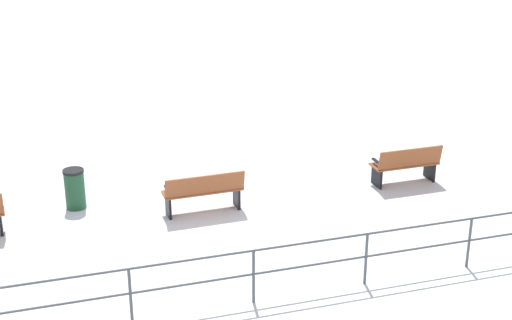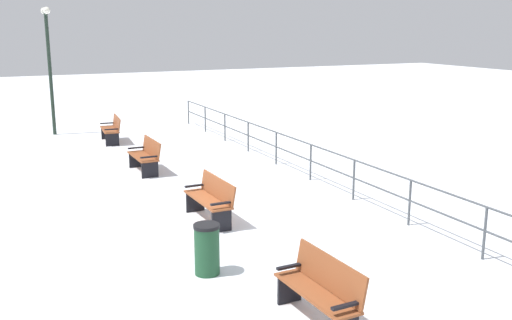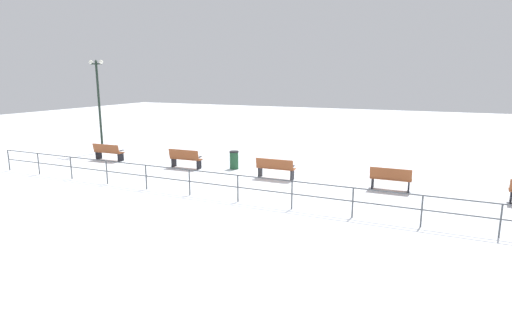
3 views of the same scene
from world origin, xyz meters
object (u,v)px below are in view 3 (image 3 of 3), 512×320
Objects in this scene: bench_second at (391,179)px; trash_bin at (234,160)px; bench_fifth at (108,152)px; bench_third at (275,168)px; lamppost_middle at (99,96)px; bench_fourth at (185,158)px.

trash_bin is (0.89, 7.31, -0.04)m from bench_second.
bench_fifth is at bearing 89.47° from bench_second.
trash_bin is (1.04, 2.55, -0.06)m from bench_third.
bench_second is 0.92× the size of bench_third.
bench_fifth is 0.32× the size of lamppost_middle.
lamppost_middle is (1.70, 2.08, 2.79)m from bench_fifth.
lamppost_middle is (1.78, 11.61, 2.77)m from bench_third.
bench_second is at bearing -96.96° from trash_bin.
lamppost_middle reaches higher than bench_second.
bench_third is 1.01× the size of bench_fifth.
bench_fifth is 1.94× the size of trash_bin.
bench_fourth is 0.97× the size of bench_fifth.
bench_fifth is at bearing 88.97° from bench_fourth.
bench_fourth reaches higher than trash_bin.
bench_fourth is (0.18, 4.76, 0.00)m from bench_third.
lamppost_middle is (1.60, 6.85, 2.76)m from bench_fourth.
bench_second is 4.76m from bench_third.
bench_second is at bearing -89.72° from bench_third.
bench_second is 1.80× the size of trash_bin.
lamppost_middle is at bearing 48.63° from bench_fifth.
bench_third is 2.76m from trash_bin.
lamppost_middle reaches higher than bench_fifth.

